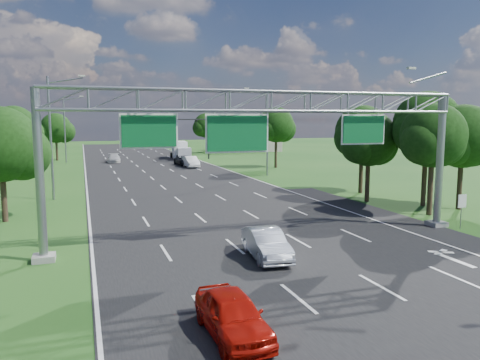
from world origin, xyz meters
name	(u,v)px	position (x,y,z in m)	size (l,w,h in m)	color
ground	(190,193)	(0.00, 30.00, 0.00)	(220.00, 220.00, 0.00)	#1A4916
road	(190,193)	(0.00, 30.00, 0.00)	(18.00, 180.00, 0.02)	black
road_flare	(398,221)	(10.20, 14.00, 0.00)	(3.00, 30.00, 0.02)	black
sign_gantry	(270,113)	(0.33, 12.00, 6.89)	(23.50, 1.00, 9.56)	gray
regulatory_sign	(462,204)	(12.40, 10.98, 1.51)	(0.60, 0.08, 2.10)	gray
traffic_signal	(188,128)	(7.48, 65.00, 5.17)	(12.21, 0.24, 7.00)	black
streetlight_l_near	(53,132)	(-11.30, 30.00, 5.58)	(2.97, 0.22, 10.16)	gray
streetlight_l_far	(66,126)	(-11.30, 65.00, 5.58)	(2.97, 0.22, 10.16)	gray
streetlight_r_mid	(266,128)	(11.30, 40.00, 5.58)	(2.97, 0.22, 10.16)	gray
tree_cluster_right	(408,136)	(14.80, 19.19, 5.31)	(9.91, 14.60, 8.68)	#2D2116
tree_verge_la	(2,148)	(-13.92, 22.04, 4.76)	(5.76, 4.80, 7.40)	#2D2116
tree_verge_lb	(15,130)	(-15.92, 45.04, 5.41)	(5.76, 4.80, 8.06)	#2D2116
tree_verge_lc	(56,130)	(-12.92, 70.04, 4.98)	(5.76, 4.80, 7.62)	#2D2116
tree_verge_rd	(276,126)	(16.08, 48.04, 5.63)	(5.76, 4.80, 8.28)	#2D2116
tree_verge_re	(207,127)	(14.08, 78.04, 5.20)	(5.76, 4.80, 7.84)	#2D2116
building_left	(3,144)	(-22.00, 78.00, 2.50)	(14.00, 10.00, 5.00)	gray
building_right	(248,141)	(24.00, 82.00, 2.00)	(12.00, 9.00, 4.00)	gray
red_coupe	(232,314)	(-4.99, 1.95, 0.68)	(1.60, 3.98, 1.36)	#B31108
silver_sedan	(266,244)	(-1.00, 9.15, 0.70)	(1.48, 4.24, 1.40)	silver
car_queue_a	(114,158)	(-4.48, 63.59, 0.65)	(1.81, 4.45, 1.29)	silver
car_queue_b	(185,161)	(4.99, 55.44, 0.68)	(2.27, 4.92, 1.37)	black
car_queue_d	(191,162)	(5.08, 52.31, 0.76)	(1.60, 4.60, 1.51)	white
box_truck	(180,151)	(6.49, 66.45, 1.40)	(2.82, 7.90, 2.91)	white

